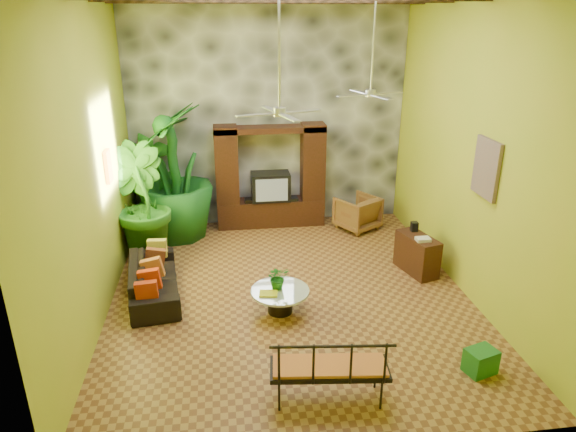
{
  "coord_description": "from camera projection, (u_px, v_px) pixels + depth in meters",
  "views": [
    {
      "loc": [
        -1.06,
        -7.69,
        4.51
      ],
      "look_at": [
        0.0,
        0.2,
        1.36
      ],
      "focal_mm": 32.0,
      "sensor_mm": 36.0,
      "label": 1
    }
  ],
  "objects": [
    {
      "name": "yellow_tray",
      "position": [
        268.0,
        294.0,
        8.04
      ],
      "size": [
        0.31,
        0.24,
        0.03
      ],
      "primitive_type": "cube",
      "rotation": [
        0.0,
        0.0,
        -0.15
      ],
      "color": "yellow",
      "rests_on": "coffee_table"
    },
    {
      "name": "centerpiece_plant",
      "position": [
        278.0,
        277.0,
        8.16
      ],
      "size": [
        0.39,
        0.35,
        0.39
      ],
      "primitive_type": "imported",
      "rotation": [
        0.0,
        0.0,
        0.14
      ],
      "color": "#1A641C",
      "rests_on": "coffee_table"
    },
    {
      "name": "side_console",
      "position": [
        417.0,
        254.0,
        9.49
      ],
      "size": [
        0.63,
        0.97,
        0.72
      ],
      "primitive_type": "cube",
      "rotation": [
        0.0,
        0.0,
        0.27
      ],
      "color": "#321C10",
      "rests_on": "ground"
    },
    {
      "name": "entertainment_center",
      "position": [
        270.0,
        184.0,
        11.41
      ],
      "size": [
        2.4,
        0.55,
        2.3
      ],
      "color": "black",
      "rests_on": "ground"
    },
    {
      "name": "ground",
      "position": [
        289.0,
        293.0,
        8.88
      ],
      "size": [
        7.0,
        7.0,
        0.0
      ],
      "primitive_type": "plane",
      "color": "brown",
      "rests_on": "ground"
    },
    {
      "name": "ceiling_fan_back",
      "position": [
        371.0,
        81.0,
        8.93
      ],
      "size": [
        1.28,
        1.28,
        1.86
      ],
      "color": "silver",
      "rests_on": "ceiling"
    },
    {
      "name": "wall_art_mask",
      "position": [
        108.0,
        166.0,
        8.66
      ],
      "size": [
        0.06,
        0.32,
        0.55
      ],
      "primitive_type": "cube",
      "color": "orange",
      "rests_on": "left_wall"
    },
    {
      "name": "coffee_table",
      "position": [
        280.0,
        298.0,
        8.23
      ],
      "size": [
        0.94,
        0.94,
        0.4
      ],
      "rotation": [
        0.0,
        0.0,
        0.15
      ],
      "color": "black",
      "rests_on": "ground"
    },
    {
      "name": "iron_bench",
      "position": [
        331.0,
        367.0,
        6.18
      ],
      "size": [
        1.5,
        0.68,
        0.57
      ],
      "rotation": [
        0.0,
        0.0,
        -0.11
      ],
      "color": "black",
      "rests_on": "ground"
    },
    {
      "name": "left_wall",
      "position": [
        89.0,
        159.0,
        7.58
      ],
      "size": [
        0.02,
        7.0,
        5.0
      ],
      "primitive_type": "cube",
      "color": "#A5BC2A",
      "rests_on": "ground"
    },
    {
      "name": "stone_accent_wall",
      "position": [
        268.0,
        113.0,
        11.12
      ],
      "size": [
        5.98,
        0.1,
        4.98
      ],
      "primitive_type": "cube",
      "color": "#34363B",
      "rests_on": "ground"
    },
    {
      "name": "green_bin",
      "position": [
        481.0,
        361.0,
        6.86
      ],
      "size": [
        0.46,
        0.4,
        0.34
      ],
      "primitive_type": "cube",
      "rotation": [
        0.0,
        0.0,
        0.3
      ],
      "color": "#1E7030",
      "rests_on": "ground"
    },
    {
      "name": "tall_plant_a",
      "position": [
        151.0,
        182.0,
        11.05
      ],
      "size": [
        1.38,
        1.15,
        2.23
      ],
      "primitive_type": "imported",
      "rotation": [
        0.0,
        0.0,
        0.35
      ],
      "color": "#1D6B1C",
      "rests_on": "ground"
    },
    {
      "name": "wall_art_painting",
      "position": [
        486.0,
        168.0,
        7.84
      ],
      "size": [
        0.06,
        0.7,
        0.9
      ],
      "primitive_type": "cube",
      "color": "#286192",
      "rests_on": "right_wall"
    },
    {
      "name": "tall_plant_b",
      "position": [
        139.0,
        203.0,
        9.76
      ],
      "size": [
        1.61,
        1.57,
        2.28
      ],
      "primitive_type": "imported",
      "rotation": [
        0.0,
        0.0,
        2.46
      ],
      "color": "#266B1C",
      "rests_on": "ground"
    },
    {
      "name": "sofa",
      "position": [
        154.0,
        279.0,
        8.73
      ],
      "size": [
        1.03,
        2.08,
        0.58
      ],
      "primitive_type": "imported",
      "rotation": [
        0.0,
        0.0,
        1.7
      ],
      "color": "black",
      "rests_on": "ground"
    },
    {
      "name": "tall_plant_c",
      "position": [
        174.0,
        173.0,
        10.63
      ],
      "size": [
        1.79,
        1.79,
        2.85
      ],
      "primitive_type": "imported",
      "rotation": [
        0.0,
        0.0,
        4.59
      ],
      "color": "#185B1E",
      "rests_on": "ground"
    },
    {
      "name": "wicker_armchair",
      "position": [
        357.0,
        213.0,
        11.41
      ],
      "size": [
        1.12,
        1.12,
        0.75
      ],
      "primitive_type": "imported",
      "rotation": [
        0.0,
        0.0,
        3.69
      ],
      "color": "olive",
      "rests_on": "ground"
    },
    {
      "name": "right_wall",
      "position": [
        472.0,
        146.0,
        8.33
      ],
      "size": [
        0.02,
        7.0,
        5.0
      ],
      "primitive_type": "cube",
      "color": "#A5BC2A",
      "rests_on": "ground"
    },
    {
      "name": "back_wall",
      "position": [
        268.0,
        112.0,
        11.18
      ],
      "size": [
        6.0,
        0.02,
        5.0
      ],
      "primitive_type": "cube",
      "color": "#A5BC2A",
      "rests_on": "ground"
    },
    {
      "name": "ceiling_fan_front",
      "position": [
        280.0,
        97.0,
        7.23
      ],
      "size": [
        1.28,
        1.28,
        1.86
      ],
      "color": "silver",
      "rests_on": "ceiling"
    }
  ]
}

